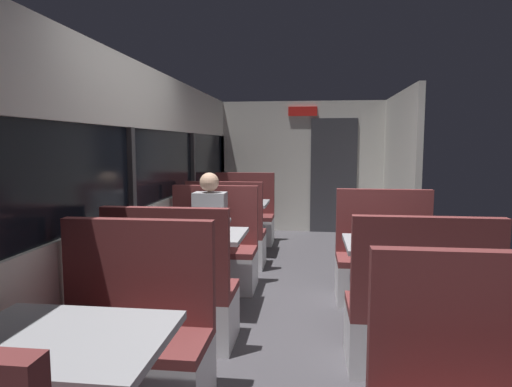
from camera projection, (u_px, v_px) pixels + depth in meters
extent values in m
cube|color=#423F44|center=(291.00, 323.00, 3.95)|extent=(3.30, 9.20, 0.02)
cube|color=beige|center=(132.00, 264.00, 4.07)|extent=(0.08, 8.40, 0.95)
cube|color=beige|center=(126.00, 93.00, 3.91)|extent=(0.08, 8.40, 0.60)
cube|color=black|center=(128.00, 170.00, 3.98)|extent=(0.03, 8.40, 0.75)
cube|color=#2D2D30|center=(131.00, 170.00, 3.98)|extent=(0.06, 0.08, 0.75)
cube|color=#2D2D30|center=(193.00, 161.00, 6.05)|extent=(0.06, 0.08, 0.75)
cube|color=#2D2D30|center=(223.00, 157.00, 8.12)|extent=(0.06, 0.08, 0.75)
cube|color=beige|center=(302.00, 167.00, 7.97)|extent=(2.90, 0.08, 2.30)
cube|color=#333338|center=(334.00, 176.00, 7.87)|extent=(0.80, 0.04, 2.00)
cube|color=red|center=(303.00, 111.00, 7.80)|extent=(0.50, 0.03, 0.16)
cube|color=beige|center=(399.00, 172.00, 6.61)|extent=(0.08, 2.40, 2.30)
cube|color=#99999E|center=(62.00, 340.00, 1.92)|extent=(0.90, 0.70, 0.04)
cube|color=silver|center=(128.00, 378.00, 2.63)|extent=(0.95, 0.50, 0.39)
cube|color=brown|center=(127.00, 341.00, 2.60)|extent=(0.95, 0.50, 0.06)
cube|color=brown|center=(139.00, 271.00, 2.77)|extent=(0.95, 0.08, 0.65)
cylinder|color=#9E9EA3|center=(196.00, 274.00, 4.18)|extent=(0.10, 0.10, 0.70)
cube|color=#99999E|center=(195.00, 235.00, 4.14)|extent=(0.90, 0.70, 0.04)
cube|color=silver|center=(175.00, 317.00, 3.54)|extent=(0.95, 0.50, 0.39)
cube|color=brown|center=(175.00, 290.00, 3.52)|extent=(0.95, 0.50, 0.06)
cube|color=brown|center=(165.00, 252.00, 3.27)|extent=(0.95, 0.08, 0.65)
cube|color=silver|center=(212.00, 271.00, 4.84)|extent=(0.95, 0.50, 0.39)
cube|color=brown|center=(212.00, 250.00, 4.82)|extent=(0.95, 0.50, 0.06)
cube|color=brown|center=(215.00, 215.00, 4.99)|extent=(0.95, 0.08, 0.65)
cylinder|color=#9E9EA3|center=(236.00, 229.00, 6.39)|extent=(0.10, 0.10, 0.70)
cube|color=#99999E|center=(236.00, 203.00, 6.35)|extent=(0.90, 0.70, 0.04)
cube|color=silver|center=(228.00, 250.00, 5.76)|extent=(0.95, 0.50, 0.39)
cube|color=brown|center=(227.00, 233.00, 5.74)|extent=(0.95, 0.50, 0.06)
cube|color=brown|center=(224.00, 208.00, 5.49)|extent=(0.95, 0.08, 0.65)
cube|color=silver|center=(243.00, 231.00, 7.06)|extent=(0.95, 0.50, 0.39)
cube|color=brown|center=(243.00, 217.00, 7.04)|extent=(0.95, 0.50, 0.06)
cube|color=brown|center=(245.00, 193.00, 7.21)|extent=(0.95, 0.08, 0.65)
cube|color=brown|center=(480.00, 323.00, 1.96)|extent=(0.95, 0.08, 0.65)
cylinder|color=#9E9EA3|center=(398.00, 288.00, 3.76)|extent=(0.10, 0.10, 0.70)
cube|color=#99999E|center=(400.00, 245.00, 3.72)|extent=(0.90, 0.70, 0.04)
cube|color=silver|center=(416.00, 340.00, 3.13)|extent=(0.95, 0.50, 0.39)
cube|color=brown|center=(417.00, 309.00, 3.10)|extent=(0.95, 0.50, 0.06)
cube|color=brown|center=(427.00, 267.00, 2.86)|extent=(0.95, 0.08, 0.65)
cube|color=silver|center=(385.00, 282.00, 4.43)|extent=(0.95, 0.50, 0.39)
cube|color=brown|center=(386.00, 260.00, 4.41)|extent=(0.95, 0.50, 0.06)
cube|color=brown|center=(383.00, 221.00, 4.57)|extent=(0.95, 0.08, 0.65)
cube|color=#26262D|center=(212.00, 268.00, 4.84)|extent=(0.30, 0.36, 0.45)
cube|color=#99999E|center=(210.00, 221.00, 4.73)|extent=(0.34, 0.22, 0.60)
sphere|color=tan|center=(209.00, 182.00, 4.67)|extent=(0.20, 0.20, 0.20)
cylinder|color=#99999E|center=(187.00, 221.00, 4.58)|extent=(0.07, 0.28, 0.07)
cylinder|color=#99999E|center=(226.00, 222.00, 4.53)|extent=(0.07, 0.28, 0.07)
cylinder|color=white|center=(207.00, 229.00, 4.06)|extent=(0.07, 0.07, 0.09)
cylinder|color=white|center=(220.00, 199.00, 6.35)|extent=(0.07, 0.07, 0.09)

